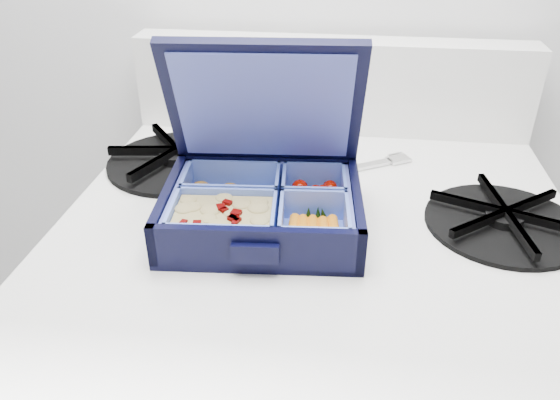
# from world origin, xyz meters

# --- Properties ---
(bento_box) EXTENTS (0.22, 0.18, 0.05)m
(bento_box) POSITION_xyz_m (0.33, 1.66, 0.90)
(bento_box) COLOR black
(bento_box) RESTS_ON stove
(burner_grate) EXTENTS (0.22, 0.22, 0.02)m
(burner_grate) POSITION_xyz_m (0.60, 1.70, 0.89)
(burner_grate) COLOR black
(burner_grate) RESTS_ON stove
(burner_grate_rear) EXTENTS (0.21, 0.21, 0.02)m
(burner_grate_rear) POSITION_xyz_m (0.19, 1.80, 0.88)
(burner_grate_rear) COLOR black
(burner_grate_rear) RESTS_ON stove
(fork) EXTENTS (0.17, 0.11, 0.01)m
(fork) POSITION_xyz_m (0.41, 1.80, 0.88)
(fork) COLOR silver
(fork) RESTS_ON stove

